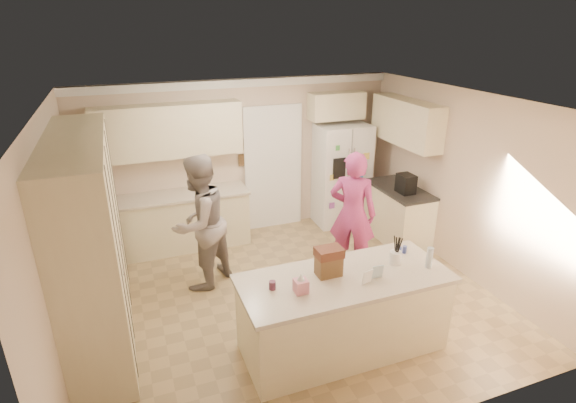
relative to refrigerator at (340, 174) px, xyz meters
name	(u,v)px	position (x,y,z in m)	size (l,w,h in m)	color
floor	(290,299)	(-1.73, -2.01, -0.91)	(5.20, 4.60, 0.02)	#A0865A
ceiling	(291,101)	(-1.73, -2.01, 1.71)	(5.20, 4.60, 0.02)	white
wall_back	(241,158)	(-1.73, 0.30, 0.40)	(5.20, 0.02, 2.60)	beige
wall_front	(396,317)	(-1.73, -4.32, 0.40)	(5.20, 0.02, 2.60)	beige
wall_left	(56,244)	(-4.34, -2.01, 0.40)	(0.02, 4.60, 2.60)	beige
wall_right	(462,183)	(0.88, -2.01, 0.40)	(0.02, 4.60, 2.60)	beige
crown_back	(239,83)	(-1.73, 0.25, 1.63)	(5.20, 0.08, 0.12)	white
pantry_bank	(91,241)	(-4.03, -1.81, 0.28)	(0.60, 2.60, 2.35)	beige
back_base_cab	(179,222)	(-2.88, -0.01, -0.46)	(2.20, 0.60, 0.88)	beige
back_countertop	(176,196)	(-2.88, -0.02, 0.00)	(2.24, 0.63, 0.04)	#BCAD99
back_upper_cab	(169,131)	(-2.88, 0.11, 1.00)	(2.20, 0.35, 0.80)	beige
doorway_opening	(273,169)	(-1.18, 0.27, 0.15)	(0.90, 0.06, 2.10)	black
doorway_casing	(273,170)	(-1.18, 0.23, 0.15)	(1.02, 0.03, 2.22)	white
wall_frame_upper	(242,144)	(-1.71, 0.26, 0.65)	(0.15, 0.02, 0.20)	brown
wall_frame_lower	(243,160)	(-1.71, 0.26, 0.38)	(0.15, 0.02, 0.20)	brown
refrigerator	(340,174)	(0.00, 0.00, 0.00)	(0.90, 0.70, 1.80)	white
fridge_seam	(350,181)	(0.00, -0.35, 0.00)	(0.01, 0.02, 1.78)	gray
fridge_dispenser	(339,168)	(-0.22, -0.36, 0.25)	(0.22, 0.03, 0.35)	black
fridge_handle_l	(348,173)	(-0.05, -0.37, 0.15)	(0.02, 0.02, 0.85)	silver
fridge_handle_r	(353,172)	(0.05, -0.37, 0.15)	(0.02, 0.02, 0.85)	silver
over_fridge_cab	(336,106)	(-0.08, 0.11, 1.20)	(0.95, 0.35, 0.45)	beige
right_base_cab	(398,215)	(0.57, -1.01, -0.46)	(0.60, 1.20, 0.88)	beige
right_countertop	(400,189)	(0.56, -1.01, 0.00)	(0.63, 1.24, 0.04)	#2D2B28
right_upper_cab	(406,122)	(0.70, -0.81, 1.05)	(0.35, 1.50, 0.70)	beige
coffee_maker	(406,184)	(0.52, -1.21, 0.17)	(0.22, 0.28, 0.30)	black
island_base	(343,314)	(-1.53, -3.11, -0.46)	(2.20, 0.90, 0.88)	beige
island_top	(345,279)	(-1.53, -3.11, 0.00)	(2.28, 0.96, 0.05)	#BCAD99
utensil_crock	(395,258)	(-0.88, -3.06, 0.10)	(0.13, 0.13, 0.15)	white
tissue_box	(301,286)	(-2.08, -3.21, 0.10)	(0.13, 0.13, 0.14)	pink
tissue_plume	(301,276)	(-2.08, -3.21, 0.20)	(0.08, 0.08, 0.08)	white
dollhouse_body	(329,266)	(-1.68, -3.01, 0.14)	(0.26, 0.18, 0.22)	brown
dollhouse_roof	(329,252)	(-1.68, -3.01, 0.30)	(0.28, 0.20, 0.10)	#592D1E
jam_jar	(272,285)	(-2.33, -3.06, 0.07)	(0.07, 0.07, 0.09)	#59263F
greeting_card_a	(367,277)	(-1.38, -3.31, 0.11)	(0.12, 0.01, 0.16)	white
greeting_card_b	(378,272)	(-1.23, -3.26, 0.11)	(0.12, 0.01, 0.16)	silver
water_bottle	(429,258)	(-0.58, -3.26, 0.14)	(0.07, 0.07, 0.24)	silver
shaker_salt	(399,251)	(-0.71, -2.89, 0.07)	(0.05, 0.05, 0.09)	#3C4A9C
shaker_pepper	(405,250)	(-0.64, -2.89, 0.07)	(0.05, 0.05, 0.09)	#3C4A9C
teen_boy	(200,223)	(-2.73, -1.24, 0.04)	(0.91, 0.71, 1.88)	gray
teen_girl	(352,214)	(-0.64, -1.64, 0.01)	(0.66, 0.44, 1.82)	#B73978
fridge_magnets	(350,181)	(0.00, -0.36, 0.00)	(0.76, 0.02, 1.44)	tan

